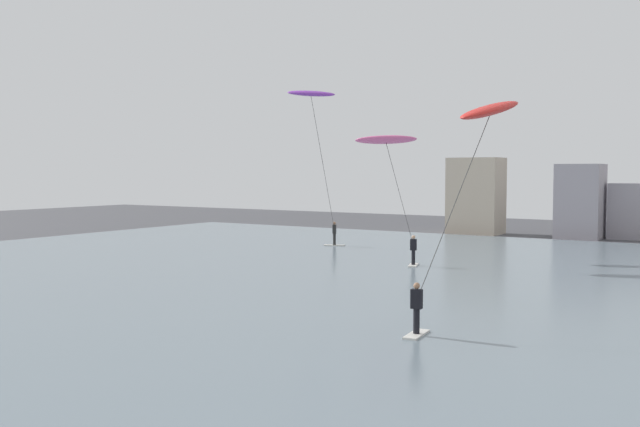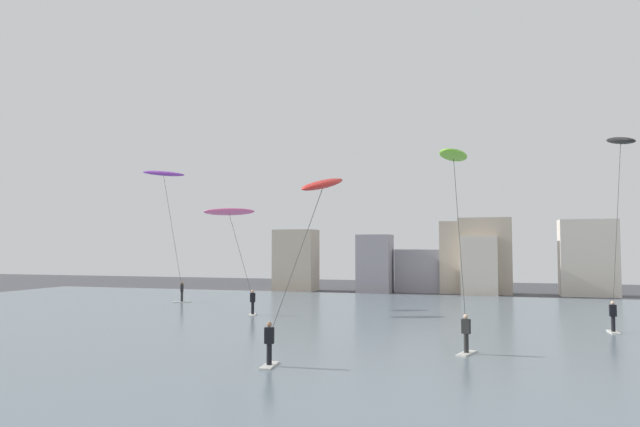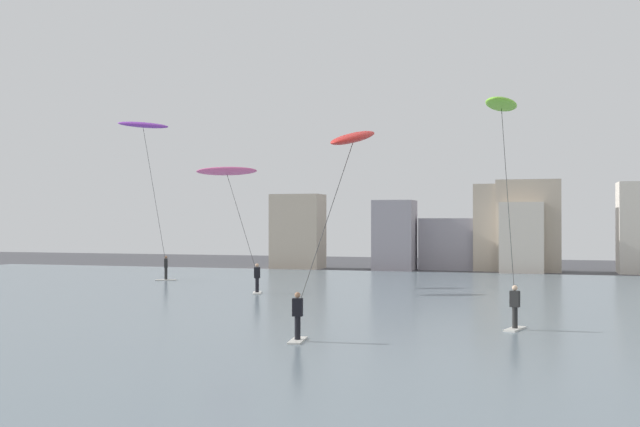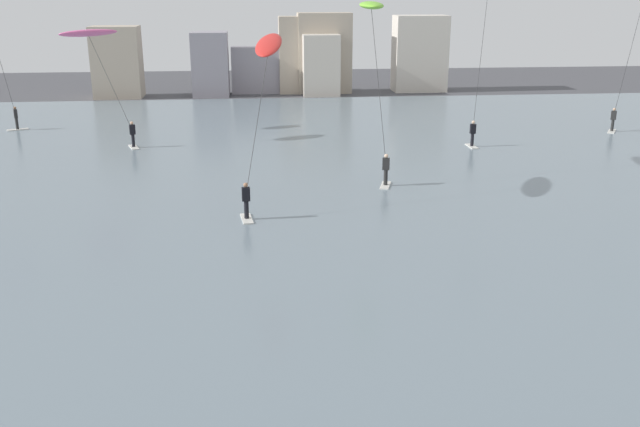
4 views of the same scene
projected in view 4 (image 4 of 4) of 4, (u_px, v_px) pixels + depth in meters
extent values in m
cube|color=slate|center=(315.00, 171.00, 38.36)|extent=(84.00, 52.00, 0.10)
cube|color=#B7A893|center=(117.00, 62.00, 63.02)|extent=(4.20, 3.04, 6.31)
cube|color=gray|center=(210.00, 64.00, 64.12)|extent=(3.28, 3.21, 5.75)
cube|color=gray|center=(256.00, 70.00, 66.21)|extent=(4.59, 2.36, 4.27)
cube|color=#B7A893|center=(302.00, 55.00, 65.75)|extent=(4.32, 2.16, 7.02)
cube|color=beige|center=(321.00, 65.00, 64.25)|extent=(3.32, 2.42, 5.51)
cube|color=#B7A893|center=(324.00, 53.00, 65.90)|extent=(4.99, 2.57, 7.34)
cube|color=beige|center=(420.00, 54.00, 66.84)|extent=(4.97, 2.91, 7.06)
cube|color=silver|center=(385.00, 185.00, 35.38)|extent=(0.82, 1.47, 0.06)
cylinder|color=black|center=(386.00, 177.00, 35.25)|extent=(0.20, 0.20, 0.78)
cube|color=black|center=(386.00, 164.00, 35.03)|extent=(0.39, 0.31, 0.60)
sphere|color=beige|center=(386.00, 156.00, 34.91)|extent=(0.20, 0.20, 0.20)
cylinder|color=#333333|center=(379.00, 87.00, 34.88)|extent=(0.58, 2.17, 7.46)
ellipsoid|color=#7AD133|center=(371.00, 5.00, 34.67)|extent=(1.45, 3.74, 0.44)
cube|color=silver|center=(18.00, 130.00, 49.06)|extent=(1.46, 0.96, 0.06)
cylinder|color=black|center=(17.00, 124.00, 48.93)|extent=(0.20, 0.20, 0.78)
cube|color=black|center=(16.00, 114.00, 48.71)|extent=(0.34, 0.40, 0.60)
sphere|color=#9E7051|center=(15.00, 108.00, 48.59)|extent=(0.20, 0.20, 0.20)
cube|color=silver|center=(472.00, 146.00, 43.95)|extent=(0.48, 1.41, 0.06)
cylinder|color=black|center=(472.00, 140.00, 43.82)|extent=(0.20, 0.20, 0.78)
cube|color=black|center=(473.00, 129.00, 43.61)|extent=(0.35, 0.23, 0.60)
sphere|color=beige|center=(473.00, 122.00, 43.48)|extent=(0.20, 0.20, 0.20)
cylinder|color=#333333|center=(481.00, 54.00, 42.99)|extent=(0.92, 1.57, 9.06)
cube|color=silver|center=(134.00, 147.00, 43.71)|extent=(0.87, 1.47, 0.06)
cylinder|color=black|center=(133.00, 141.00, 43.58)|extent=(0.20, 0.20, 0.78)
cube|color=black|center=(132.00, 130.00, 43.37)|extent=(0.39, 0.32, 0.60)
sphere|color=tan|center=(132.00, 123.00, 43.24)|extent=(0.20, 0.20, 0.20)
cylinder|color=#333333|center=(111.00, 83.00, 43.02)|extent=(2.39, 1.32, 5.65)
ellipsoid|color=pink|center=(88.00, 33.00, 42.60)|extent=(3.67, 2.52, 0.72)
cube|color=silver|center=(247.00, 219.00, 30.31)|extent=(0.60, 1.44, 0.06)
cylinder|color=black|center=(246.00, 210.00, 30.18)|extent=(0.20, 0.20, 0.78)
cube|color=black|center=(246.00, 194.00, 29.96)|extent=(0.36, 0.26, 0.60)
sphere|color=#9E7051|center=(246.00, 185.00, 29.84)|extent=(0.20, 0.20, 0.20)
cylinder|color=#333333|center=(258.00, 120.00, 30.58)|extent=(1.22, 3.11, 5.89)
ellipsoid|color=red|center=(269.00, 45.00, 31.14)|extent=(1.63, 3.73, 1.17)
cube|color=silver|center=(612.00, 131.00, 48.48)|extent=(1.12, 1.42, 0.06)
cylinder|color=black|center=(612.00, 125.00, 48.35)|extent=(0.20, 0.20, 0.78)
cube|color=black|center=(614.00, 115.00, 48.14)|extent=(0.40, 0.37, 0.60)
sphere|color=tan|center=(614.00, 109.00, 48.01)|extent=(0.20, 0.20, 0.20)
cylinder|color=#333333|center=(632.00, 45.00, 45.84)|extent=(0.33, 1.77, 9.69)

